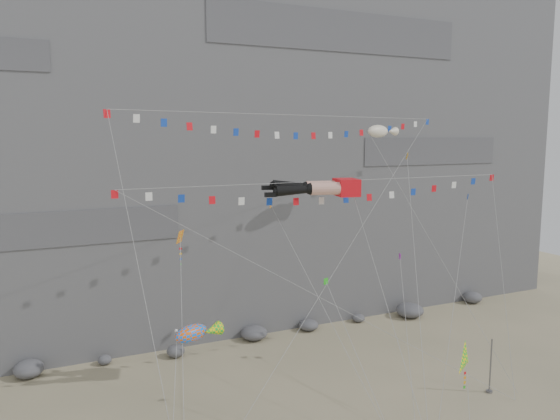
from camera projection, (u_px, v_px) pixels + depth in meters
cliff at (204, 90)px, 63.27m from camera, size 80.00×28.00×50.00m
talus_boulders at (254, 333)px, 53.10m from camera, size 60.00×3.00×1.20m
anchor_pole_right at (491, 366)px, 41.93m from camera, size 0.12×0.12×4.31m
legs_kite at (321, 188)px, 40.21m from camera, size 7.33×15.47×20.66m
flag_banner_upper at (305, 116)px, 44.87m from camera, size 32.53×18.93×29.56m
flag_banner_lower at (334, 181)px, 41.70m from camera, size 32.56×8.61×21.34m
harlequin_kite at (180, 238)px, 35.71m from camera, size 3.42×10.27×16.24m
fish_windsock at (191, 334)px, 33.17m from camera, size 4.72×6.42×9.71m
delta_kite at (466, 359)px, 35.57m from camera, size 4.09×4.78×7.44m
blimp_windsock at (378, 132)px, 50.68m from camera, size 5.63×15.74×24.92m
small_kite_a at (272, 208)px, 41.38m from camera, size 3.36×14.72×20.34m
small_kite_b at (400, 259)px, 45.66m from camera, size 7.18×11.58×16.01m
small_kite_c at (328, 285)px, 37.89m from camera, size 0.91×10.23×13.63m
small_kite_d at (407, 160)px, 45.12m from camera, size 8.80×14.32×23.98m
small_kite_e at (467, 202)px, 44.09m from camera, size 10.27×8.86×19.48m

